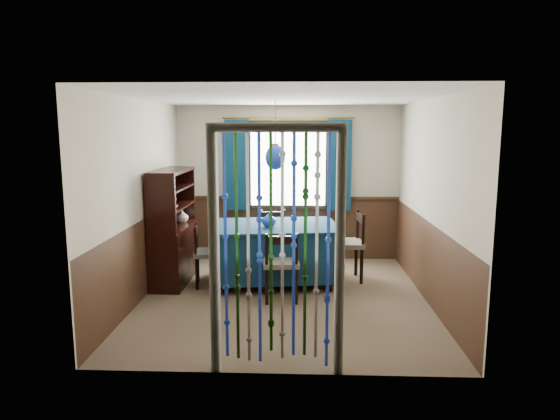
{
  "coord_description": "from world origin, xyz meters",
  "views": [
    {
      "loc": [
        0.2,
        -6.09,
        2.13
      ],
      "look_at": [
        -0.07,
        0.47,
        1.06
      ],
      "focal_mm": 32.0,
      "sensor_mm": 36.0,
      "label": 1
    }
  ],
  "objects_px": {
    "chair_near": "(281,264)",
    "chair_left": "(207,253)",
    "vase_sideboard": "(182,215)",
    "chair_right": "(348,244)",
    "sideboard": "(174,242)",
    "dining_table": "(275,250)",
    "bowl_shelf": "(171,207)",
    "vase_table": "(269,220)",
    "pendant_lamp": "(275,157)",
    "chair_far": "(273,238)"
  },
  "relations": [
    {
      "from": "sideboard",
      "to": "chair_left",
      "type": "bearing_deg",
      "value": -19.69
    },
    {
      "from": "dining_table",
      "to": "bowl_shelf",
      "type": "bearing_deg",
      "value": -175.07
    },
    {
      "from": "chair_far",
      "to": "vase_table",
      "type": "distance_m",
      "value": 0.99
    },
    {
      "from": "dining_table",
      "to": "chair_far",
      "type": "distance_m",
      "value": 0.74
    },
    {
      "from": "dining_table",
      "to": "chair_near",
      "type": "xyz_separation_m",
      "value": [
        0.11,
        -0.74,
        -0.0
      ]
    },
    {
      "from": "dining_table",
      "to": "chair_right",
      "type": "xyz_separation_m",
      "value": [
        1.02,
        0.18,
        0.04
      ]
    },
    {
      "from": "bowl_shelf",
      "to": "vase_sideboard",
      "type": "height_order",
      "value": "bowl_shelf"
    },
    {
      "from": "dining_table",
      "to": "sideboard",
      "type": "xyz_separation_m",
      "value": [
        -1.43,
        0.02,
        0.08
      ]
    },
    {
      "from": "chair_right",
      "to": "vase_sideboard",
      "type": "height_order",
      "value": "vase_sideboard"
    },
    {
      "from": "chair_left",
      "to": "chair_right",
      "type": "height_order",
      "value": "chair_right"
    },
    {
      "from": "vase_sideboard",
      "to": "sideboard",
      "type": "bearing_deg",
      "value": -101.38
    },
    {
      "from": "chair_right",
      "to": "pendant_lamp",
      "type": "relative_size",
      "value": 1.06
    },
    {
      "from": "chair_left",
      "to": "bowl_shelf",
      "type": "height_order",
      "value": "bowl_shelf"
    },
    {
      "from": "pendant_lamp",
      "to": "bowl_shelf",
      "type": "xyz_separation_m",
      "value": [
        -1.37,
        -0.3,
        -0.65
      ]
    },
    {
      "from": "chair_right",
      "to": "sideboard",
      "type": "xyz_separation_m",
      "value": [
        -2.45,
        -0.16,
        0.04
      ]
    },
    {
      "from": "chair_near",
      "to": "vase_sideboard",
      "type": "height_order",
      "value": "vase_sideboard"
    },
    {
      "from": "chair_near",
      "to": "chair_left",
      "type": "bearing_deg",
      "value": 146.5
    },
    {
      "from": "chair_left",
      "to": "vase_sideboard",
      "type": "bearing_deg",
      "value": -147.01
    },
    {
      "from": "dining_table",
      "to": "chair_near",
      "type": "relative_size",
      "value": 2.08
    },
    {
      "from": "chair_far",
      "to": "vase_table",
      "type": "xyz_separation_m",
      "value": [
        -0.01,
        -0.88,
        0.45
      ]
    },
    {
      "from": "chair_far",
      "to": "pendant_lamp",
      "type": "distance_m",
      "value": 1.48
    },
    {
      "from": "vase_table",
      "to": "bowl_shelf",
      "type": "distance_m",
      "value": 1.31
    },
    {
      "from": "chair_left",
      "to": "pendant_lamp",
      "type": "relative_size",
      "value": 0.93
    },
    {
      "from": "chair_right",
      "to": "vase_table",
      "type": "distance_m",
      "value": 1.22
    },
    {
      "from": "pendant_lamp",
      "to": "vase_sideboard",
      "type": "distance_m",
      "value": 1.65
    },
    {
      "from": "dining_table",
      "to": "vase_sideboard",
      "type": "distance_m",
      "value": 1.47
    },
    {
      "from": "sideboard",
      "to": "pendant_lamp",
      "type": "xyz_separation_m",
      "value": [
        1.43,
        -0.02,
        1.2
      ]
    },
    {
      "from": "dining_table",
      "to": "chair_near",
      "type": "bearing_deg",
      "value": -89.23
    },
    {
      "from": "chair_left",
      "to": "vase_sideboard",
      "type": "xyz_separation_m",
      "value": [
        -0.44,
        0.48,
        0.44
      ]
    },
    {
      "from": "chair_right",
      "to": "sideboard",
      "type": "bearing_deg",
      "value": 89.19
    },
    {
      "from": "chair_right",
      "to": "pendant_lamp",
      "type": "bearing_deg",
      "value": 95.41
    },
    {
      "from": "dining_table",
      "to": "chair_right",
      "type": "bearing_deg",
      "value": 2.5
    },
    {
      "from": "bowl_shelf",
      "to": "dining_table",
      "type": "bearing_deg",
      "value": 12.39
    },
    {
      "from": "chair_far",
      "to": "sideboard",
      "type": "bearing_deg",
      "value": 22.96
    },
    {
      "from": "sideboard",
      "to": "bowl_shelf",
      "type": "distance_m",
      "value": 0.64
    },
    {
      "from": "chair_left",
      "to": "sideboard",
      "type": "distance_m",
      "value": 0.54
    },
    {
      "from": "chair_near",
      "to": "chair_left",
      "type": "relative_size",
      "value": 1.04
    },
    {
      "from": "chair_right",
      "to": "chair_far",
      "type": "bearing_deg",
      "value": 58.58
    },
    {
      "from": "pendant_lamp",
      "to": "vase_sideboard",
      "type": "xyz_separation_m",
      "value": [
        -1.37,
        0.32,
        -0.86
      ]
    },
    {
      "from": "chair_right",
      "to": "bowl_shelf",
      "type": "distance_m",
      "value": 2.51
    },
    {
      "from": "chair_near",
      "to": "chair_left",
      "type": "distance_m",
      "value": 1.19
    },
    {
      "from": "chair_left",
      "to": "vase_table",
      "type": "xyz_separation_m",
      "value": [
        0.85,
        0.02,
        0.47
      ]
    },
    {
      "from": "chair_near",
      "to": "vase_sideboard",
      "type": "bearing_deg",
      "value": 139.91
    },
    {
      "from": "chair_right",
      "to": "sideboard",
      "type": "height_order",
      "value": "sideboard"
    },
    {
      "from": "dining_table",
      "to": "pendant_lamp",
      "type": "relative_size",
      "value": 2.01
    },
    {
      "from": "dining_table",
      "to": "chair_left",
      "type": "relative_size",
      "value": 2.18
    },
    {
      "from": "chair_far",
      "to": "pendant_lamp",
      "type": "xyz_separation_m",
      "value": [
        0.07,
        -0.73,
        1.28
      ]
    },
    {
      "from": "chair_left",
      "to": "sideboard",
      "type": "relative_size",
      "value": 0.54
    },
    {
      "from": "chair_right",
      "to": "vase_sideboard",
      "type": "distance_m",
      "value": 2.43
    },
    {
      "from": "sideboard",
      "to": "vase_sideboard",
      "type": "xyz_separation_m",
      "value": [
        0.06,
        0.3,
        0.33
      ]
    }
  ]
}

